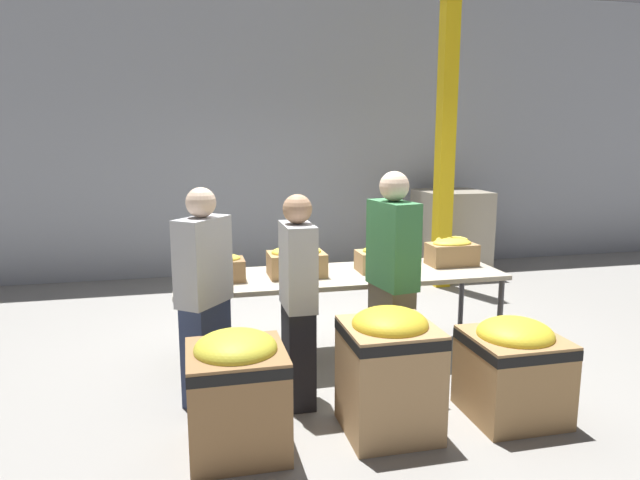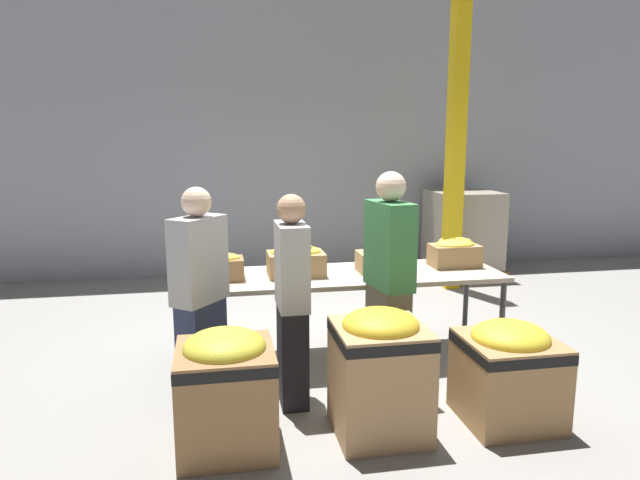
{
  "view_description": "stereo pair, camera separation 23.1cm",
  "coord_description": "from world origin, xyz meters",
  "px_view_note": "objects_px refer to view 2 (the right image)",
  "views": [
    {
      "loc": [
        -1.28,
        -4.68,
        1.97
      ],
      "look_at": [
        -0.17,
        0.07,
        1.06
      ],
      "focal_mm": 32.0,
      "sensor_mm": 36.0,
      "label": 1
    },
    {
      "loc": [
        -1.06,
        -4.72,
        1.97
      ],
      "look_at": [
        -0.17,
        0.07,
        1.06
      ],
      "focal_mm": 32.0,
      "sensor_mm": 36.0,
      "label": 2
    }
  ],
  "objects_px": {
    "volunteer_2": "(200,297)",
    "donation_bin_1": "(380,368)",
    "support_pillar": "(456,132)",
    "donation_bin_2": "(508,369)",
    "volunteer_1": "(389,283)",
    "banana_box_2": "(383,259)",
    "sorting_table": "(340,279)",
    "banana_box_0": "(214,266)",
    "volunteer_0": "(292,302)",
    "donation_bin_0": "(226,386)",
    "pallet_stack_0": "(463,234)",
    "banana_box_3": "(455,253)",
    "banana_box_1": "(296,260)"
  },
  "relations": [
    {
      "from": "donation_bin_1",
      "to": "donation_bin_2",
      "type": "xyz_separation_m",
      "value": [
        0.92,
        -0.0,
        -0.08
      ]
    },
    {
      "from": "banana_box_2",
      "to": "donation_bin_1",
      "type": "height_order",
      "value": "banana_box_2"
    },
    {
      "from": "donation_bin_1",
      "to": "donation_bin_2",
      "type": "height_order",
      "value": "donation_bin_1"
    },
    {
      "from": "volunteer_0",
      "to": "support_pillar",
      "type": "bearing_deg",
      "value": -40.78
    },
    {
      "from": "banana_box_0",
      "to": "donation_bin_0",
      "type": "distance_m",
      "value": 1.39
    },
    {
      "from": "donation_bin_2",
      "to": "support_pillar",
      "type": "distance_m",
      "value": 3.92
    },
    {
      "from": "banana_box_1",
      "to": "donation_bin_0",
      "type": "height_order",
      "value": "banana_box_1"
    },
    {
      "from": "pallet_stack_0",
      "to": "donation_bin_2",
      "type": "bearing_deg",
      "value": -110.14
    },
    {
      "from": "volunteer_2",
      "to": "donation_bin_1",
      "type": "xyz_separation_m",
      "value": [
        1.16,
        -0.72,
        -0.34
      ]
    },
    {
      "from": "sorting_table",
      "to": "banana_box_2",
      "type": "xyz_separation_m",
      "value": [
        0.38,
        0.01,
        0.16
      ]
    },
    {
      "from": "volunteer_2",
      "to": "donation_bin_0",
      "type": "xyz_separation_m",
      "value": [
        0.16,
        -0.72,
        -0.39
      ]
    },
    {
      "from": "volunteer_0",
      "to": "donation_bin_0",
      "type": "height_order",
      "value": "volunteer_0"
    },
    {
      "from": "sorting_table",
      "to": "volunteer_1",
      "type": "relative_size",
      "value": 1.67
    },
    {
      "from": "banana_box_0",
      "to": "donation_bin_0",
      "type": "relative_size",
      "value": 0.61
    },
    {
      "from": "volunteer_2",
      "to": "pallet_stack_0",
      "type": "distance_m",
      "value": 4.86
    },
    {
      "from": "sorting_table",
      "to": "banana_box_0",
      "type": "relative_size",
      "value": 5.97
    },
    {
      "from": "volunteer_1",
      "to": "banana_box_1",
      "type": "bearing_deg",
      "value": 34.98
    },
    {
      "from": "banana_box_0",
      "to": "sorting_table",
      "type": "bearing_deg",
      "value": 1.12
    },
    {
      "from": "banana_box_0",
      "to": "donation_bin_1",
      "type": "bearing_deg",
      "value": -51.08
    },
    {
      "from": "volunteer_2",
      "to": "donation_bin_1",
      "type": "bearing_deg",
      "value": -83.45
    },
    {
      "from": "volunteer_1",
      "to": "banana_box_0",
      "type": "bearing_deg",
      "value": 55.46
    },
    {
      "from": "support_pillar",
      "to": "banana_box_1",
      "type": "bearing_deg",
      "value": -138.27
    },
    {
      "from": "sorting_table",
      "to": "support_pillar",
      "type": "height_order",
      "value": "support_pillar"
    },
    {
      "from": "banana_box_1",
      "to": "banana_box_3",
      "type": "height_order",
      "value": "banana_box_1"
    },
    {
      "from": "banana_box_0",
      "to": "volunteer_0",
      "type": "bearing_deg",
      "value": -54.4
    },
    {
      "from": "sorting_table",
      "to": "support_pillar",
      "type": "distance_m",
      "value": 3.12
    },
    {
      "from": "volunteer_0",
      "to": "pallet_stack_0",
      "type": "distance_m",
      "value": 4.54
    },
    {
      "from": "sorting_table",
      "to": "banana_box_0",
      "type": "height_order",
      "value": "banana_box_0"
    },
    {
      "from": "volunteer_2",
      "to": "volunteer_1",
      "type": "bearing_deg",
      "value": -52.69
    },
    {
      "from": "volunteer_0",
      "to": "pallet_stack_0",
      "type": "xyz_separation_m",
      "value": [
        2.9,
        3.48,
        -0.19
      ]
    },
    {
      "from": "donation_bin_1",
      "to": "banana_box_1",
      "type": "bearing_deg",
      "value": 105.28
    },
    {
      "from": "volunteer_1",
      "to": "banana_box_2",
      "type": "bearing_deg",
      "value": -22.18
    },
    {
      "from": "volunteer_2",
      "to": "donation_bin_2",
      "type": "height_order",
      "value": "volunteer_2"
    },
    {
      "from": "banana_box_2",
      "to": "donation_bin_0",
      "type": "distance_m",
      "value": 2.0
    },
    {
      "from": "support_pillar",
      "to": "volunteer_2",
      "type": "bearing_deg",
      "value": -139.32
    },
    {
      "from": "banana_box_3",
      "to": "volunteer_0",
      "type": "relative_size",
      "value": 0.28
    },
    {
      "from": "banana_box_2",
      "to": "support_pillar",
      "type": "xyz_separation_m",
      "value": [
        1.56,
        2.08,
        1.11
      ]
    },
    {
      "from": "banana_box_3",
      "to": "donation_bin_2",
      "type": "bearing_deg",
      "value": -97.95
    },
    {
      "from": "banana_box_3",
      "to": "donation_bin_2",
      "type": "height_order",
      "value": "banana_box_3"
    },
    {
      "from": "banana_box_3",
      "to": "volunteer_0",
      "type": "bearing_deg",
      "value": -151.89
    },
    {
      "from": "sorting_table",
      "to": "banana_box_3",
      "type": "xyz_separation_m",
      "value": [
        1.09,
        0.08,
        0.18
      ]
    },
    {
      "from": "donation_bin_0",
      "to": "volunteer_2",
      "type": "bearing_deg",
      "value": 102.4
    },
    {
      "from": "support_pillar",
      "to": "pallet_stack_0",
      "type": "relative_size",
      "value": 3.36
    },
    {
      "from": "volunteer_1",
      "to": "support_pillar",
      "type": "bearing_deg",
      "value": -41.76
    },
    {
      "from": "volunteer_2",
      "to": "support_pillar",
      "type": "height_order",
      "value": "support_pillar"
    },
    {
      "from": "banana_box_1",
      "to": "support_pillar",
      "type": "relative_size",
      "value": 0.12
    },
    {
      "from": "volunteer_0",
      "to": "donation_bin_1",
      "type": "relative_size",
      "value": 1.82
    },
    {
      "from": "banana_box_3",
      "to": "donation_bin_0",
      "type": "distance_m",
      "value": 2.59
    },
    {
      "from": "sorting_table",
      "to": "donation_bin_1",
      "type": "height_order",
      "value": "donation_bin_1"
    },
    {
      "from": "donation_bin_0",
      "to": "donation_bin_2",
      "type": "bearing_deg",
      "value": -0.0
    }
  ]
}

